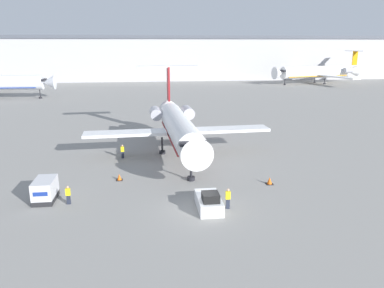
{
  "coord_description": "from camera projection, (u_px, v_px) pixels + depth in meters",
  "views": [
    {
      "loc": [
        -4.46,
        -28.67,
        13.7
      ],
      "look_at": [
        0.0,
        8.1,
        3.73
      ],
      "focal_mm": 35.0,
      "sensor_mm": 36.0,
      "label": 1
    }
  ],
  "objects": [
    {
      "name": "airplane_parked_far_left",
      "position": [
        318.0,
        72.0,
        131.26
      ],
      "size": [
        34.83,
        36.08,
        11.2
      ],
      "color": "white",
      "rests_on": "ground"
    },
    {
      "name": "terminal_building",
      "position": [
        157.0,
        58.0,
        144.43
      ],
      "size": [
        180.0,
        16.8,
        16.58
      ],
      "color": "#B2B2B7",
      "rests_on": "ground"
    },
    {
      "name": "worker_on_apron",
      "position": [
        68.0,
        195.0,
        32.79
      ],
      "size": [
        0.4,
        0.24,
        1.7
      ],
      "color": "#232838",
      "rests_on": "ground"
    },
    {
      "name": "luggage_cart",
      "position": [
        45.0,
        190.0,
        33.55
      ],
      "size": [
        1.74,
        3.09,
        1.98
      ],
      "color": "#232326",
      "rests_on": "ground"
    },
    {
      "name": "worker_by_wing",
      "position": [
        123.0,
        151.0,
        46.03
      ],
      "size": [
        0.4,
        0.24,
        1.71
      ],
      "color": "#232838",
      "rests_on": "ground"
    },
    {
      "name": "worker_near_tug",
      "position": [
        228.0,
        198.0,
        31.87
      ],
      "size": [
        0.4,
        0.26,
        1.82
      ],
      "color": "#232838",
      "rests_on": "ground"
    },
    {
      "name": "ground_plane",
      "position": [
        204.0,
        211.0,
        31.56
      ],
      "size": [
        600.0,
        600.0,
        0.0
      ],
      "primitive_type": "plane",
      "color": "gray"
    },
    {
      "name": "pushback_tug",
      "position": [
        209.0,
        202.0,
        31.91
      ],
      "size": [
        1.97,
        4.07,
        1.76
      ],
      "color": "silver",
      "rests_on": "ground"
    },
    {
      "name": "airplane_main",
      "position": [
        178.0,
        126.0,
        46.77
      ],
      "size": [
        23.43,
        25.25,
        10.46
      ],
      "color": "white",
      "rests_on": "ground"
    },
    {
      "name": "traffic_cone_left",
      "position": [
        119.0,
        177.0,
        38.69
      ],
      "size": [
        0.64,
        0.64,
        0.69
      ],
      "color": "black",
      "rests_on": "ground"
    },
    {
      "name": "traffic_cone_right",
      "position": [
        270.0,
        181.0,
        37.59
      ],
      "size": [
        0.71,
        0.71,
        0.74
      ],
      "color": "black",
      "rests_on": "ground"
    }
  ]
}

